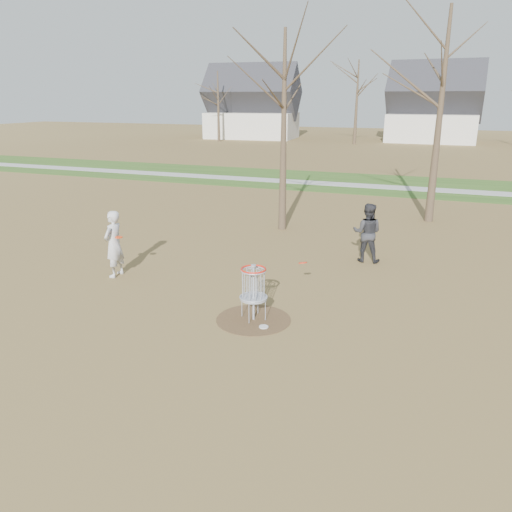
% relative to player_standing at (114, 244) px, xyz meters
% --- Properties ---
extents(ground, '(160.00, 160.00, 0.00)m').
position_rel_player_standing_xyz_m(ground, '(4.93, -1.45, -0.99)').
color(ground, brown).
rests_on(ground, ground).
extents(green_band, '(160.00, 8.00, 0.01)m').
position_rel_player_standing_xyz_m(green_band, '(4.93, 19.55, -0.98)').
color(green_band, '#2D5119').
rests_on(green_band, ground).
extents(footpath, '(160.00, 1.50, 0.01)m').
position_rel_player_standing_xyz_m(footpath, '(4.93, 18.55, -0.97)').
color(footpath, '#9E9E99').
rests_on(footpath, green_band).
extents(dirt_circle, '(1.80, 1.80, 0.01)m').
position_rel_player_standing_xyz_m(dirt_circle, '(4.93, -1.45, -0.98)').
color(dirt_circle, '#47331E').
rests_on(dirt_circle, ground).
extents(player_standing, '(0.48, 0.73, 1.98)m').
position_rel_player_standing_xyz_m(player_standing, '(0.00, 0.00, 0.00)').
color(player_standing, silver).
rests_on(player_standing, ground).
extents(player_throwing, '(0.94, 0.74, 1.91)m').
position_rel_player_standing_xyz_m(player_throwing, '(6.74, 4.04, -0.04)').
color(player_throwing, '#2B2B2F').
rests_on(player_throwing, ground).
extents(disc_grounded, '(0.22, 0.22, 0.02)m').
position_rel_player_standing_xyz_m(disc_grounded, '(5.30, -1.77, -0.97)').
color(disc_grounded, silver).
rests_on(disc_grounded, dirt_circle).
extents(discs_in_play, '(5.58, 0.67, 0.35)m').
position_rel_player_standing_xyz_m(discs_in_play, '(3.08, 0.12, 0.11)').
color(discs_in_play, red).
rests_on(discs_in_play, ground).
extents(disc_golf_basket, '(0.64, 0.64, 1.35)m').
position_rel_player_standing_xyz_m(disc_golf_basket, '(4.93, -1.45, -0.08)').
color(disc_golf_basket, '#9EA3AD').
rests_on(disc_golf_basket, ground).
extents(bare_trees, '(52.62, 44.98, 9.00)m').
position_rel_player_standing_xyz_m(bare_trees, '(6.71, 34.34, 4.36)').
color(bare_trees, '#382B1E').
rests_on(bare_trees, ground).
extents(houses_row, '(56.51, 10.01, 7.26)m').
position_rel_player_standing_xyz_m(houses_row, '(9.25, 51.11, 2.53)').
color(houses_row, silver).
rests_on(houses_row, ground).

